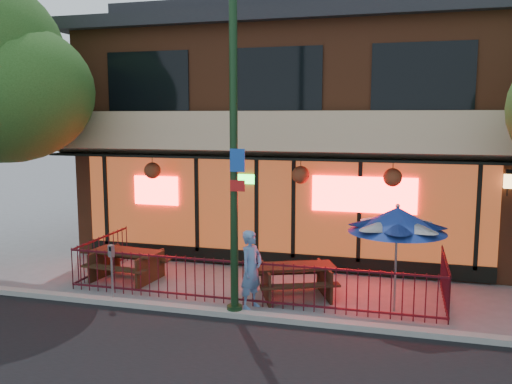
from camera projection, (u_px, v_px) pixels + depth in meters
ground at (240, 308)px, 11.51m from camera, size 80.00×80.00×0.00m
curb at (233, 314)px, 11.03m from camera, size 80.00×0.25×0.12m
restaurant_building at (303, 114)px, 17.73m from camera, size 12.96×9.49×8.05m
patio_fence at (247, 273)px, 11.90m from camera, size 8.44×2.62×1.00m
street_light at (234, 162)px, 10.69m from camera, size 0.43×0.32×7.00m
picnic_table_left at (127, 260)px, 13.48m from camera, size 1.87×1.51×0.75m
picnic_table_right at (295, 276)px, 12.17m from camera, size 2.11×1.90×0.74m
patio_umbrella at (397, 220)px, 11.08m from camera, size 2.00×1.99×2.28m
pedestrian at (251, 270)px, 11.43m from camera, size 0.59×0.72×1.68m
parking_meter_near at (112, 264)px, 11.74m from camera, size 0.14×0.13×1.29m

